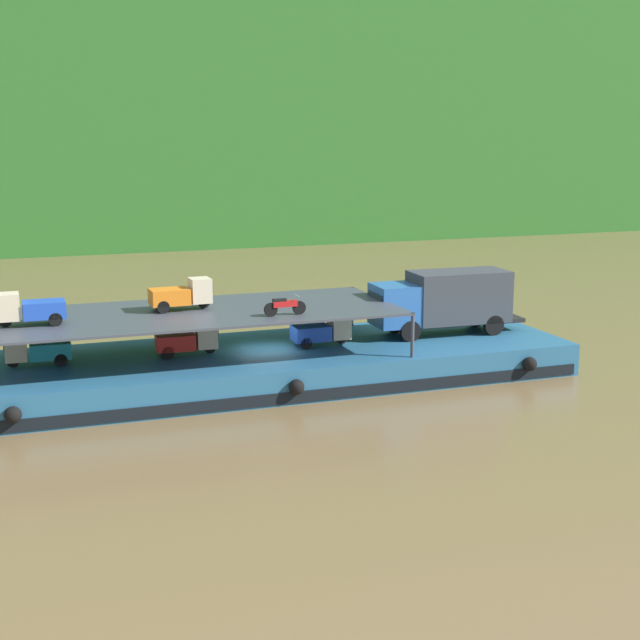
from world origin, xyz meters
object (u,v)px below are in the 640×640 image
(cargo_barge, at_px, (268,365))
(mini_truck_lower_stern, at_px, (36,350))
(mini_truck_upper_mid, at_px, (182,295))
(motorcycle_upper_port, at_px, (285,306))
(mini_truck_upper_stern, at_px, (30,309))
(covered_lorry, at_px, (444,300))
(mini_truck_lower_mid, at_px, (322,331))
(mini_truck_lower_aft, at_px, (188,340))

(cargo_barge, bearing_deg, mini_truck_lower_stern, 176.59)
(mini_truck_upper_mid, relative_size, motorcycle_upper_port, 1.46)
(mini_truck_upper_stern, height_order, motorcycle_upper_port, mini_truck_upper_stern)
(mini_truck_upper_mid, xyz_separation_m, motorcycle_upper_port, (3.91, -2.81, -0.26))
(mini_truck_upper_mid, bearing_deg, covered_lorry, -1.84)
(cargo_barge, relative_size, mini_truck_upper_mid, 10.20)
(motorcycle_upper_port, bearing_deg, mini_truck_lower_mid, 40.28)
(mini_truck_lower_stern, relative_size, mini_truck_lower_aft, 0.99)
(mini_truck_lower_aft, bearing_deg, covered_lorry, -0.25)
(mini_truck_lower_stern, height_order, mini_truck_upper_stern, mini_truck_upper_stern)
(cargo_barge, height_order, mini_truck_upper_mid, mini_truck_upper_mid)
(mini_truck_lower_stern, distance_m, mini_truck_lower_aft, 6.49)
(mini_truck_upper_stern, bearing_deg, cargo_barge, 2.96)
(mini_truck_lower_stern, distance_m, mini_truck_upper_mid, 6.65)
(cargo_barge, bearing_deg, mini_truck_upper_mid, 170.40)
(mini_truck_upper_mid, height_order, motorcycle_upper_port, mini_truck_upper_mid)
(covered_lorry, xyz_separation_m, mini_truck_lower_stern, (-19.24, 0.38, -1.00))
(cargo_barge, relative_size, mini_truck_upper_stern, 10.28)
(covered_lorry, bearing_deg, cargo_barge, -178.60)
(covered_lorry, height_order, mini_truck_lower_aft, covered_lorry)
(mini_truck_upper_mid, bearing_deg, mini_truck_upper_stern, -169.87)
(mini_truck_lower_stern, height_order, motorcycle_upper_port, motorcycle_upper_port)
(mini_truck_lower_aft, xyz_separation_m, motorcycle_upper_port, (3.78, -2.45, 1.74))
(mini_truck_upper_mid, bearing_deg, mini_truck_lower_aft, -69.75)
(covered_lorry, xyz_separation_m, mini_truck_upper_mid, (-12.90, 0.41, 1.00))
(cargo_barge, distance_m, mini_truck_lower_stern, 10.23)
(mini_truck_lower_mid, bearing_deg, mini_truck_upper_stern, -177.86)
(cargo_barge, height_order, motorcycle_upper_port, motorcycle_upper_port)
(cargo_barge, distance_m, mini_truck_upper_stern, 10.89)
(mini_truck_lower_stern, height_order, mini_truck_lower_aft, same)
(mini_truck_upper_stern, bearing_deg, mini_truck_upper_mid, 10.13)
(mini_truck_lower_mid, bearing_deg, mini_truck_upper_mid, 173.91)
(covered_lorry, height_order, mini_truck_upper_mid, mini_truck_upper_mid)
(covered_lorry, xyz_separation_m, motorcycle_upper_port, (-8.98, -2.40, 0.74))
(mini_truck_upper_mid, bearing_deg, cargo_barge, -9.60)
(mini_truck_lower_aft, distance_m, mini_truck_upper_mid, 2.04)
(cargo_barge, height_order, mini_truck_lower_stern, mini_truck_lower_stern)
(cargo_barge, xyz_separation_m, mini_truck_lower_aft, (-3.63, 0.28, 1.44))
(mini_truck_lower_stern, distance_m, motorcycle_upper_port, 10.77)
(mini_truck_lower_stern, relative_size, motorcycle_upper_port, 1.46)
(mini_truck_lower_stern, bearing_deg, mini_truck_upper_mid, 0.31)
(mini_truck_lower_stern, relative_size, mini_truck_upper_stern, 1.01)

